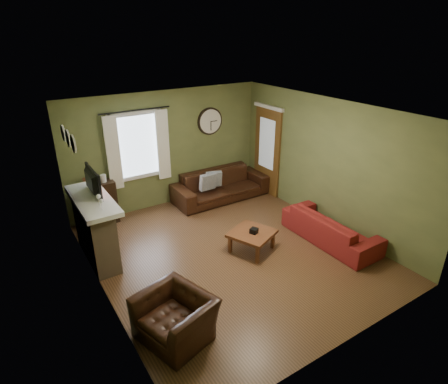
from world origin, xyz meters
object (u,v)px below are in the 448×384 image
bookshelf (97,204)px  sofa_brown (221,185)px  coffee_table (252,241)px  armchair (175,317)px  sofa_red (331,228)px

bookshelf → sofa_brown: 2.86m
sofa_brown → coffee_table: (-0.75, -2.26, -0.15)m
bookshelf → armchair: bearing=-90.3°
coffee_table → armchair: bearing=-151.5°
armchair → coffee_table: size_ratio=1.32×
bookshelf → coffee_table: bearing=-50.7°
bookshelf → coffee_table: bookshelf is taller
bookshelf → sofa_red: 4.73m
bookshelf → coffee_table: (2.09, -2.56, -0.26)m
sofa_brown → armchair: 4.44m
sofa_brown → sofa_red: bearing=-75.4°
armchair → sofa_brown: bearing=123.3°
coffee_table → sofa_red: bearing=-20.3°
armchair → coffee_table: armchair is taller
bookshelf → sofa_red: bookshelf is taller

